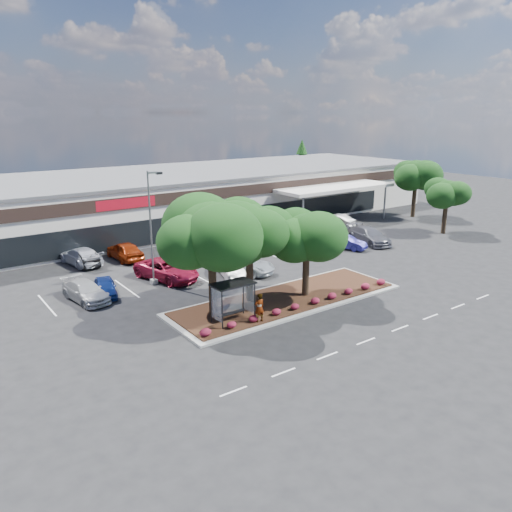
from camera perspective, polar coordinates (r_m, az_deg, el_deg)
ground at (r=35.37m, az=10.23°, el=-6.28°), size 160.00×160.00×0.00m
retail_store at (r=62.02m, az=-12.76°, el=6.27°), size 80.40×25.20×6.25m
landscape_island at (r=36.75m, az=3.56°, el=-4.96°), size 18.00×6.00×0.26m
lane_markings at (r=42.65m, az=0.01°, el=-2.09°), size 33.12×20.06×0.01m
shrub_row at (r=35.13m, az=5.76°, el=-5.36°), size 17.00×0.80×0.50m
bus_shelter at (r=32.13m, az=-2.79°, el=-3.95°), size 2.75×1.55×2.59m
island_tree_west at (r=32.54m, az=-5.07°, el=-0.22°), size 7.20×7.20×7.89m
island_tree_mid at (r=35.02m, az=-0.74°, el=0.54°), size 6.60×6.60×7.32m
island_tree_east at (r=36.40m, az=5.78°, el=0.40°), size 5.80×5.80×6.50m
tree_east_near at (r=60.36m, az=20.88°, el=5.44°), size 5.60×5.60×6.51m
tree_east_far at (r=68.84m, az=17.71°, el=7.40°), size 6.40×6.40×7.62m
conifer_north_east at (r=88.55m, az=5.22°, el=10.31°), size 3.96×3.96×9.00m
person_waiting at (r=32.25m, az=0.38°, el=-5.93°), size 0.73×0.50×1.91m
light_pole at (r=40.06m, az=-11.74°, el=2.28°), size 1.43×0.50×9.04m
car_0 at (r=38.68m, az=-18.90°, el=-3.82°), size 2.69×5.14×1.42m
car_1 at (r=39.19m, az=-16.87°, el=-3.45°), size 2.54×4.19×1.33m
car_2 at (r=41.77m, az=-10.16°, el=-1.56°), size 4.24×6.46×1.65m
car_3 at (r=41.99m, az=-2.96°, el=-1.35°), size 2.86×4.74×1.47m
car_4 at (r=42.98m, az=-1.10°, el=-0.93°), size 3.91×5.74×1.46m
car_5 at (r=50.14m, az=4.28°, el=1.54°), size 2.92×4.75×1.51m
car_7 at (r=51.25m, az=10.29°, el=1.55°), size 2.65×4.36×1.36m
car_8 at (r=53.86m, az=12.80°, el=2.29°), size 3.48×6.13×1.68m
car_9 at (r=47.46m, az=-18.96°, el=-0.20°), size 1.55×4.31×1.42m
car_10 at (r=47.88m, az=-19.39°, el=-0.01°), size 3.05×5.72×1.58m
car_11 at (r=48.24m, az=-14.76°, el=0.58°), size 2.20×5.09×1.71m
car_12 at (r=51.54m, az=-3.43°, el=1.92°), size 2.76×4.52×1.44m
car_13 at (r=51.37m, az=-5.63°, el=1.76°), size 2.78×4.26×1.33m
car_14 at (r=52.96m, az=2.60°, el=2.27°), size 2.51×4.99×1.35m
car_15 at (r=58.16m, az=2.50°, el=3.58°), size 3.26×4.61×1.46m
car_16 at (r=58.10m, az=6.02°, el=3.57°), size 3.45×5.09×1.61m
car_17 at (r=60.51m, az=8.93°, el=3.97°), size 3.14×5.22×1.62m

